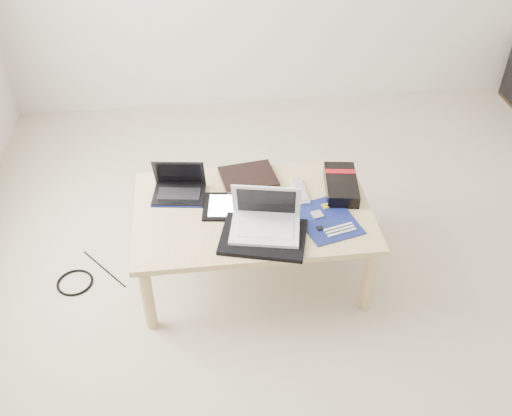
{
  "coord_description": "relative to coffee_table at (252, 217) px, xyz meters",
  "views": [
    {
      "loc": [
        -0.72,
        -1.8,
        2.08
      ],
      "look_at": [
        -0.48,
        0.24,
        0.41
      ],
      "focal_mm": 40.0,
      "sensor_mm": 36.0,
      "label": 1
    }
  ],
  "objects": [
    {
      "name": "ground",
      "position": [
        0.5,
        -0.24,
        -0.35
      ],
      "size": [
        4.0,
        4.0,
        0.0
      ],
      "primitive_type": "plane",
      "color": "#BFB79B",
      "rests_on": "ground"
    },
    {
      "name": "coffee_table",
      "position": [
        0.0,
        0.0,
        0.0
      ],
      "size": [
        1.1,
        0.7,
        0.4
      ],
      "color": "#D9B982",
      "rests_on": "ground"
    },
    {
      "name": "book",
      "position": [
        0.01,
        0.23,
        0.06
      ],
      "size": [
        0.29,
        0.26,
        0.03
      ],
      "color": "black",
      "rests_on": "coffee_table"
    },
    {
      "name": "netbook",
      "position": [
        -0.33,
        0.16,
        0.09
      ],
      "size": [
        0.27,
        0.21,
        0.17
      ],
      "color": "black",
      "rests_on": "coffee_table"
    },
    {
      "name": "tablet",
      "position": [
        -0.09,
        0.02,
        0.06
      ],
      "size": [
        0.29,
        0.23,
        0.01
      ],
      "color": "black",
      "rests_on": "coffee_table"
    },
    {
      "name": "remote",
      "position": [
        0.25,
        0.1,
        0.06
      ],
      "size": [
        0.05,
        0.2,
        0.02
      ],
      "color": "silver",
      "rests_on": "coffee_table"
    },
    {
      "name": "neoprene_sleeve",
      "position": [
        0.02,
        -0.21,
        0.06
      ],
      "size": [
        0.43,
        0.35,
        0.02
      ],
      "primitive_type": "cube",
      "rotation": [
        0.0,
        0.0,
        -0.26
      ],
      "color": "black",
      "rests_on": "coffee_table"
    },
    {
      "name": "white_laptop",
      "position": [
        0.04,
        -0.16,
        0.11
      ],
      "size": [
        0.34,
        0.27,
        0.21
      ],
      "color": "white",
      "rests_on": "neoprene_sleeve"
    },
    {
      "name": "motherboard",
      "position": [
        0.33,
        -0.12,
        0.05
      ],
      "size": [
        0.31,
        0.35,
        0.01
      ],
      "color": "#0B154C",
      "rests_on": "coffee_table"
    },
    {
      "name": "gpu_box",
      "position": [
        0.44,
        0.1,
        0.08
      ],
      "size": [
        0.19,
        0.31,
        0.07
      ],
      "color": "black",
      "rests_on": "coffee_table"
    },
    {
      "name": "cable_coil",
      "position": [
        -0.09,
        -0.04,
        0.06
      ],
      "size": [
        0.12,
        0.12,
        0.01
      ],
      "primitive_type": "torus",
      "rotation": [
        0.0,
        0.0,
        0.11
      ],
      "color": "black",
      "rests_on": "coffee_table"
    },
    {
      "name": "floor_cable_coil",
      "position": [
        -0.89,
        0.01,
        -0.35
      ],
      "size": [
        0.22,
        0.22,
        0.01
      ],
      "primitive_type": "torus",
      "rotation": [
        0.0,
        0.0,
        0.25
      ],
      "color": "black",
      "rests_on": "ground"
    },
    {
      "name": "floor_cable_trail",
      "position": [
        -0.75,
        0.09,
        -0.35
      ],
      "size": [
        0.24,
        0.29,
        0.01
      ],
      "primitive_type": "cylinder",
      "rotation": [
        1.57,
        0.0,
        0.69
      ],
      "color": "black",
      "rests_on": "ground"
    }
  ]
}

